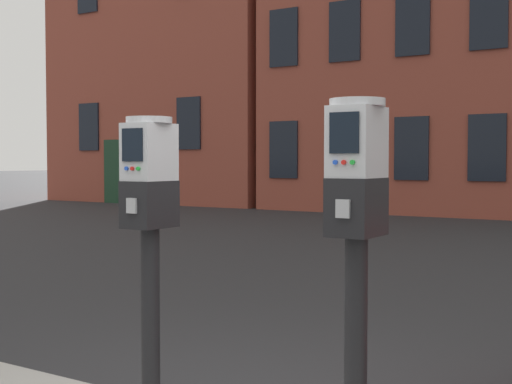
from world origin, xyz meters
name	(u,v)px	position (x,y,z in m)	size (l,w,h in m)	color
parking_meter_near_kerb	(150,214)	(-0.38, -0.10, 1.15)	(0.22, 0.25, 1.47)	black
parking_meter_twin_adjacent	(356,219)	(0.68, -0.10, 1.18)	(0.22, 0.25, 1.50)	black
townhouse_green_painted	(190,3)	(-13.96, 17.35, 6.96)	(8.62, 5.73, 13.92)	brown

